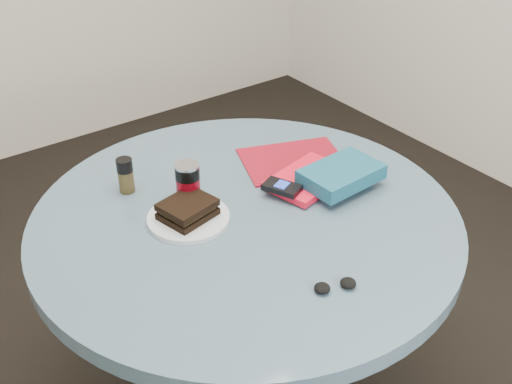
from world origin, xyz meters
TOP-DOWN VIEW (x-y plane):
  - table at (0.00, 0.00)m, footprint 1.00×1.00m
  - plate at (-0.12, 0.06)m, footprint 0.21×0.21m
  - sandwich at (-0.12, 0.06)m, footprint 0.13×0.12m
  - soda_can at (-0.08, 0.11)m, footprint 0.07×0.07m
  - pepper_grinder at (-0.18, 0.25)m, footprint 0.05×0.05m
  - magazine at (0.24, 0.12)m, footprint 0.32×0.28m
  - red_book at (0.20, 0.02)m, footprint 0.23×0.18m
  - novel at (0.25, -0.05)m, footprint 0.20×0.14m
  - mp3_player at (0.11, 0.01)m, footprint 0.08×0.10m
  - headphones at (-0.01, -0.32)m, footprint 0.09×0.06m

SIDE VIEW (x-z plane):
  - table at x=0.00m, z-range 0.21..0.96m
  - magazine at x=0.24m, z-range 0.75..0.75m
  - plate at x=-0.12m, z-range 0.75..0.76m
  - headphones at x=-0.01m, z-range 0.75..0.77m
  - red_book at x=0.20m, z-range 0.75..0.77m
  - mp3_player at x=0.11m, z-range 0.77..0.79m
  - sandwich at x=-0.12m, z-range 0.76..0.80m
  - novel at x=0.25m, z-range 0.77..0.81m
  - pepper_grinder at x=-0.18m, z-range 0.75..0.84m
  - soda_can at x=-0.08m, z-range 0.75..0.86m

